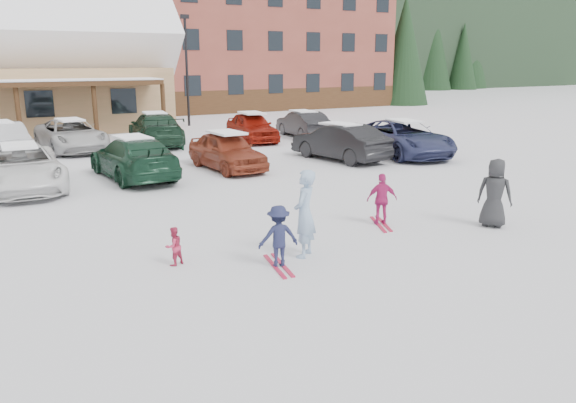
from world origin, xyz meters
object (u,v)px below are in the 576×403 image
adult_skier (305,214)px  parked_car_4 (227,151)px  parked_car_9 (0,140)px  parked_car_2 (21,168)px  parked_car_11 (156,129)px  alpine_hotel (220,5)px  child_navy (278,236)px  child_magenta (382,199)px  bystander_dark (495,193)px  lamp_post (187,65)px  parked_car_5 (340,142)px  parked_car_3 (134,158)px  parked_car_10 (71,135)px  parked_car_12 (252,127)px  parked_car_13 (303,124)px  toddler_red (174,246)px  parked_car_6 (403,138)px

adult_skier → parked_car_4: adult_skier is taller
parked_car_9 → parked_car_2: bearing=85.7°
parked_car_9 → parked_car_11: (6.86, 0.62, 0.01)m
alpine_hotel → child_navy: size_ratio=24.86×
child_magenta → parked_car_11: bearing=-63.1°
bystander_dark → parked_car_9: size_ratio=0.37×
lamp_post → child_magenta: lamp_post is taller
child_magenta → bystander_dark: (2.31, -1.50, 0.20)m
child_magenta → parked_car_4: size_ratio=0.32×
parked_car_9 → parked_car_5: bearing=142.5°
parked_car_5 → parked_car_3: bearing=-12.3°
parked_car_10 → parked_car_11: (3.92, -0.02, 0.06)m
parked_car_12 → parked_car_13: 3.16m
child_navy → parked_car_5: bearing=-118.8°
parked_car_2 → parked_car_9: parked_car_9 is taller
adult_skier → parked_car_2: adult_skier is taller
child_magenta → parked_car_10: bearing=-49.9°
parked_car_9 → parked_car_10: bearing=-174.2°
alpine_hotel → child_navy: (-14.82, -38.11, -8.00)m
parked_car_4 → child_navy: bearing=-111.5°
parked_car_2 → parked_car_11: size_ratio=0.96×
parked_car_9 → toddler_red: bearing=91.8°
adult_skier → parked_car_5: (7.37, 9.44, -0.18)m
parked_car_6 → parked_car_13: 7.41m
toddler_red → parked_car_3: size_ratio=0.16×
parked_car_13 → parked_car_3: bearing=36.5°
bystander_dark → parked_car_9: (-10.12, 17.25, -0.09)m
toddler_red → parked_car_2: size_ratio=0.15×
adult_skier → bystander_dark: bearing=133.9°
child_magenta → alpine_hotel: bearing=-83.3°
parked_car_2 → parked_car_5: size_ratio=1.14×
child_navy → parked_car_3: bearing=-77.3°
lamp_post → parked_car_11: 8.77m
parked_car_3 → parked_car_5: parked_car_5 is taller
alpine_hotel → child_magenta: bearing=-106.9°
child_navy → parked_car_9: parked_car_9 is taller
lamp_post → parked_car_5: 15.43m
parked_car_3 → adult_skier: bearing=92.2°
parked_car_6 → parked_car_9: 17.19m
parked_car_2 → adult_skier: bearing=-63.9°
adult_skier → parked_car_2: (-4.64, 9.83, -0.21)m
parked_car_4 → parked_car_5: (4.92, -0.37, 0.04)m
toddler_red → parked_car_10: (0.62, 16.64, 0.32)m
child_navy → parked_car_9: bearing=-65.3°
alpine_hotel → parked_car_3: 32.74m
parked_car_5 → parked_car_11: (-5.42, 8.00, 0.03)m
toddler_red → child_navy: size_ratio=0.63×
child_magenta → toddler_red: bearing=26.1°
parked_car_11 → parked_car_13: bearing=-179.7°
parked_car_2 → child_magenta: bearing=-48.4°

